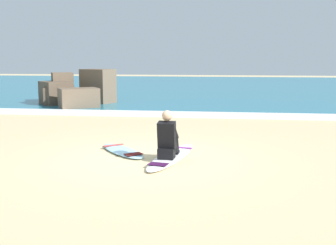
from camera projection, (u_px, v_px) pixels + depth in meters
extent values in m
plane|color=#CCB584|center=(147.00, 159.00, 8.66)|extent=(80.00, 80.00, 0.00)
cube|color=teal|center=(202.00, 87.00, 28.37)|extent=(80.00, 28.00, 0.10)
cube|color=white|center=(181.00, 114.00, 14.95)|extent=(80.00, 0.90, 0.11)
ellipsoid|color=white|center=(172.00, 156.00, 8.75)|extent=(0.99, 2.64, 0.07)
cube|color=purple|center=(182.00, 147.00, 9.42)|extent=(0.49, 0.19, 0.01)
cube|color=#351037|center=(158.00, 164.00, 7.97)|extent=(0.40, 0.30, 0.01)
cube|color=black|center=(166.00, 153.00, 8.41)|extent=(0.34, 0.28, 0.20)
cylinder|color=black|center=(163.00, 144.00, 8.58)|extent=(0.18, 0.41, 0.43)
cylinder|color=black|center=(165.00, 143.00, 8.79)|extent=(0.14, 0.27, 0.42)
cube|color=black|center=(165.00, 152.00, 8.89)|extent=(0.11, 0.23, 0.05)
cylinder|color=black|center=(173.00, 144.00, 8.54)|extent=(0.18, 0.41, 0.43)
cylinder|color=black|center=(176.00, 144.00, 8.74)|extent=(0.14, 0.27, 0.42)
cube|color=black|center=(177.00, 152.00, 8.84)|extent=(0.11, 0.23, 0.05)
cube|color=black|center=(167.00, 135.00, 8.39)|extent=(0.36, 0.31, 0.57)
sphere|color=tan|center=(167.00, 116.00, 8.36)|extent=(0.21, 0.21, 0.21)
cylinder|color=black|center=(161.00, 133.00, 8.56)|extent=(0.12, 0.40, 0.31)
cylinder|color=black|center=(175.00, 133.00, 8.51)|extent=(0.12, 0.40, 0.31)
ellipsoid|color=#9ED1E5|center=(122.00, 151.00, 9.27)|extent=(1.47, 1.67, 0.07)
cube|color=red|center=(114.00, 145.00, 9.67)|extent=(0.44, 0.38, 0.01)
cube|color=#4A1311|center=(134.00, 154.00, 8.80)|extent=(0.43, 0.41, 0.01)
cube|color=brown|center=(56.00, 94.00, 17.75)|extent=(1.61, 1.61, 1.05)
cube|color=brown|center=(98.00, 87.00, 18.27)|extent=(1.57, 1.36, 1.54)
cube|color=brown|center=(60.00, 96.00, 18.04)|extent=(1.78, 2.07, 0.82)
cube|color=brown|center=(63.00, 89.00, 18.37)|extent=(1.28, 1.43, 1.39)
cube|color=brown|center=(79.00, 99.00, 16.62)|extent=(1.76, 1.61, 0.85)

